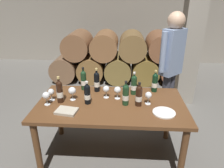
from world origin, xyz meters
The scene contains 22 objects.
ground_plane centered at (0.00, 0.00, 0.00)m, with size 14.00×14.00×0.00m, color #66635E.
cellar_back_wall centered at (0.00, 4.20, 1.40)m, with size 10.00×0.24×2.80m, color gray.
barrel_stack centered at (0.00, 2.60, 0.54)m, with size 3.12×0.90×1.15m.
stone_pillar centered at (1.30, 1.60, 1.30)m, with size 0.32×0.32×2.60m, color gray.
dining_table centered at (0.00, 0.00, 0.67)m, with size 1.70×0.90×0.76m.
wine_bottle_0 centered at (0.31, -0.04, 0.88)m, with size 0.07×0.07×0.28m.
wine_bottle_1 centered at (-0.38, 0.35, 0.89)m, with size 0.07×0.07×0.31m.
wine_bottle_2 centered at (-0.58, -0.01, 0.90)m, with size 0.07×0.07×0.32m.
wine_bottle_3 centered at (0.17, -0.03, 0.88)m, with size 0.07×0.07×0.29m.
wine_bottle_4 centered at (-0.26, -0.03, 0.88)m, with size 0.07×0.07×0.27m.
wine_bottle_5 centered at (-0.20, 0.31, 0.89)m, with size 0.07×0.07×0.31m.
wine_bottle_6 centered at (0.54, 0.35, 0.88)m, with size 0.07×0.07×0.29m.
wine_bottle_7 centered at (0.27, 0.25, 0.89)m, with size 0.07×0.07×0.29m.
wine_glass_0 centered at (0.07, 0.11, 0.87)m, with size 0.08×0.08×0.16m.
wine_glass_1 centered at (0.42, 0.00, 0.87)m, with size 0.08×0.08×0.15m.
wine_glass_2 centered at (-0.07, 0.13, 0.87)m, with size 0.08×0.08×0.15m.
wine_glass_3 centered at (-0.70, 0.02, 0.86)m, with size 0.07×0.07×0.15m.
wine_glass_4 centered at (-0.46, 0.05, 0.87)m, with size 0.09×0.09×0.16m.
wine_glass_5 centered at (-0.72, -0.09, 0.87)m, with size 0.08×0.08×0.16m.
tasting_notebook centered at (-0.45, -0.24, 0.77)m, with size 0.22×0.16×0.03m, color #B2A893.
serving_plate centered at (0.57, -0.19, 0.77)m, with size 0.24×0.24×0.01m, color white.
sommelier_presenting centered at (0.81, 0.75, 1.04)m, with size 0.38×0.36×1.72m.
Camera 1 is at (0.14, -2.08, 1.90)m, focal length 32.86 mm.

